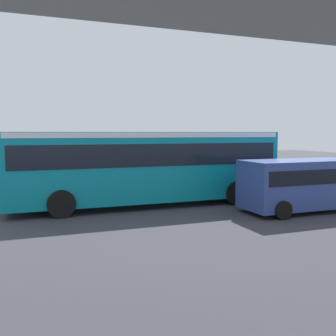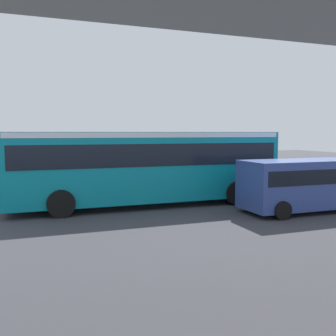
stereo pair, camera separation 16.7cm
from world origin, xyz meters
name	(u,v)px [view 1 (the left image)]	position (x,y,z in m)	size (l,w,h in m)	color
ground	(157,199)	(0.00, 0.00, 0.00)	(80.00, 80.00, 0.00)	#38383D
city_bus	(147,162)	(0.91, 1.28, 1.88)	(11.54, 2.85, 3.15)	#0C8493
parked_van	(301,182)	(-4.46, 4.65, 1.18)	(4.80, 2.17, 2.05)	#33478C
pedestrian	(51,178)	(4.58, -2.92, 0.89)	(0.38, 0.38, 1.79)	#2D2D38
lane_dash_leftmost	(266,184)	(-8.00, -2.78, 0.00)	(2.00, 0.20, 0.01)	silver
lane_dash_left	(207,187)	(-4.00, -2.78, 0.00)	(2.00, 0.20, 0.01)	silver
lane_dash_centre	(140,191)	(0.00, -2.78, 0.00)	(2.00, 0.20, 0.01)	silver
lane_dash_right	(64,195)	(4.00, -2.78, 0.00)	(2.00, 0.20, 0.01)	silver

